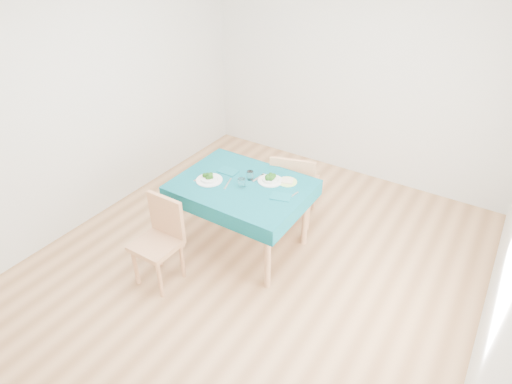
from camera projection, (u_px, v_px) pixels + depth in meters
The scene contains 16 objects.
room_shell at pixel (256, 141), 3.52m from camera, with size 4.02×4.52×2.73m.
table at pixel (243, 216), 4.29m from camera, with size 1.25×0.95×0.76m, color #084D58.
chair_near at pixel (155, 241), 3.81m from camera, with size 0.38×0.42×0.95m, color tan.
chair_far at pixel (296, 172), 4.61m from camera, with size 0.47×0.51×1.17m, color tan.
bowl_near at pixel (209, 177), 4.11m from camera, with size 0.26×0.26×0.08m, color white, non-canonical shape.
bowl_far at pixel (270, 178), 4.10m from camera, with size 0.24×0.24×0.07m, color white, non-canonical shape.
fork_near at pixel (201, 177), 4.17m from camera, with size 0.02×0.18×0.00m, color silver.
knife_near at pixel (228, 184), 4.08m from camera, with size 0.02×0.20×0.00m, color silver.
fork_far at pixel (258, 178), 4.16m from camera, with size 0.02×0.17×0.00m, color silver.
knife_far at pixel (291, 197), 3.89m from camera, with size 0.02×0.21×0.00m, color silver.
napkin_near at pixel (228, 171), 4.27m from camera, with size 0.19×0.13×0.01m, color #0B5761.
napkin_far at pixel (281, 197), 3.88m from camera, with size 0.18×0.13×0.01m, color #0B5761.
tumbler_center at pixel (250, 175), 4.13m from camera, with size 0.07×0.07×0.08m, color white.
tumbler_side at pixel (242, 183), 4.00m from camera, with size 0.07×0.07×0.09m, color white.
side_plate at pixel (287, 182), 4.10m from camera, with size 0.19×0.19×0.01m, color #B9E36E.
bread_slice at pixel (287, 181), 4.09m from camera, with size 0.11×0.11×0.02m, color beige.
Camera 1 is at (1.71, -2.67, 2.92)m, focal length 30.00 mm.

